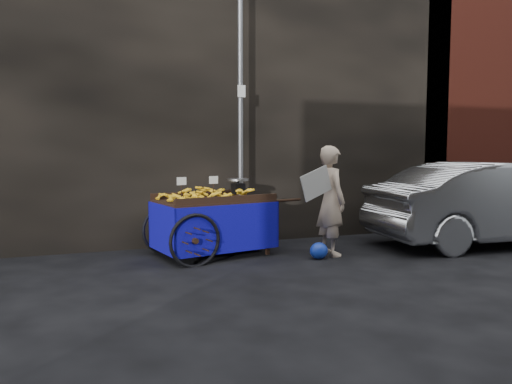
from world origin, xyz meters
name	(u,v)px	position (x,y,z in m)	size (l,w,h in m)	color
ground	(250,266)	(0.00, 0.00, 0.00)	(80.00, 80.00, 0.00)	black
building_wall	(223,94)	(0.39, 2.60, 2.50)	(13.50, 2.00, 5.00)	black
street_pole	(241,117)	(0.30, 1.30, 2.01)	(0.12, 0.10, 4.00)	slate
banana_cart	(210,205)	(-0.32, 0.82, 0.72)	(2.29, 1.36, 1.17)	black
vendor	(331,201)	(1.31, 0.25, 0.79)	(0.83, 0.60, 1.57)	#BFA68E
plastic_bag	(319,251)	(1.03, 0.05, 0.12)	(0.26, 0.21, 0.23)	#1834B4
parked_car	(494,204)	(4.12, 0.06, 0.66)	(1.39, 4.00, 1.32)	#B8BBC0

